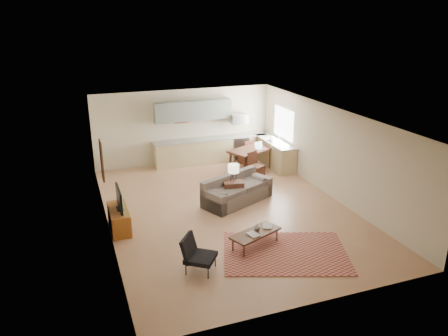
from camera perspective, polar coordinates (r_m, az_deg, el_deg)
name	(u,v)px	position (r m, az deg, el deg)	size (l,w,h in m)	color
room	(228,165)	(11.81, 0.50, 0.46)	(9.00, 9.00, 9.00)	#A97754
kitchen_counter_back	(211,150)	(16.12, -1.72, 2.37)	(4.26, 0.64, 0.92)	tan
kitchen_counter_right	(275,153)	(15.82, 6.64, 1.92)	(0.64, 2.26, 0.92)	tan
kitchen_range	(239,147)	(16.49, 1.91, 2.72)	(0.62, 0.62, 0.90)	#A5A8AD
kitchen_microwave	(239,119)	(16.22, 1.93, 6.46)	(0.62, 0.40, 0.35)	#A5A8AD
upper_cabinets	(193,111)	(15.71, -4.05, 7.50)	(2.80, 0.34, 0.70)	gray
window_right	(283,123)	(15.67, 7.78, 5.83)	(0.02, 1.40, 1.05)	white
wall_art_left	(102,160)	(11.95, -15.65, 0.95)	(0.06, 0.42, 1.10)	olive
triptych	(181,116)	(15.79, -5.57, 6.76)	(1.70, 0.04, 0.50)	beige
rug	(285,253)	(10.33, 8.00, -10.89)	(2.81, 1.94, 0.02)	maroon
sofa	(237,190)	(12.67, 1.76, -2.83)	(2.24, 0.97, 0.78)	#635650
coffee_table	(255,239)	(10.43, 4.12, -9.26)	(1.27, 0.51, 0.38)	#442817
book_a	(250,236)	(10.14, 3.35, -8.84)	(0.29, 0.34, 0.03)	#8B0807
book_b	(263,226)	(10.63, 5.08, -7.50)	(0.35, 0.39, 0.02)	navy
vase	(257,227)	(10.40, 4.34, -7.69)	(0.16, 0.16, 0.16)	black
armchair	(201,254)	(9.42, -3.08, -11.21)	(0.69, 0.69, 0.79)	black
tv_credenza	(119,219)	(11.47, -13.55, -6.51)	(0.46, 1.21, 0.56)	brown
tv	(119,199)	(11.25, -13.54, -3.93)	(0.09, 0.93, 0.56)	black
console_table	(233,192)	(12.62, 1.22, -3.19)	(0.57, 0.38, 0.67)	#3B1E14
table_lamp	(233,173)	(12.41, 1.24, -0.63)	(0.32, 0.32, 0.53)	beige
dining_table	(251,160)	(15.25, 3.53, 1.06)	(1.55, 0.89, 0.78)	#3B1E14
dining_chair_near	(256,166)	(14.48, 4.25, 0.30)	(0.43, 0.46, 0.91)	#3B1E14
dining_chair_far	(246,151)	(15.99, 2.87, 2.18)	(0.43, 0.45, 0.91)	#3B1E14
laptop	(261,146)	(15.13, 4.80, 2.93)	(0.33, 0.25, 0.25)	#A5A8AD
soap_bottle	(272,138)	(15.69, 6.25, 3.90)	(0.09, 0.10, 0.19)	beige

